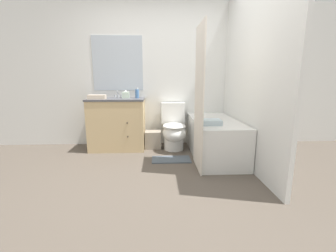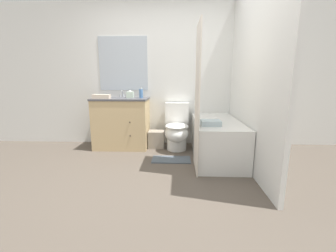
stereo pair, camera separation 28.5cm
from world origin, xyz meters
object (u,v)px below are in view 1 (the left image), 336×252
toilet (174,130)px  soap_dispenser (137,93)px  vanity_cabinet (118,123)px  tissue_box (126,95)px  bathtub (214,138)px  bath_towel_folded (211,122)px  sink_faucet (118,95)px  wastebasket (153,140)px  bath_mat (171,159)px  hand_towel_folded (97,97)px

toilet → soap_dispenser: size_ratio=4.39×
toilet → soap_dispenser: 0.88m
vanity_cabinet → tissue_box: size_ratio=7.42×
vanity_cabinet → soap_dispenser: (0.35, 0.03, 0.51)m
bathtub → bath_towel_folded: size_ratio=5.68×
vanity_cabinet → tissue_box: tissue_box is taller
soap_dispenser → vanity_cabinet: bearing=-175.1°
sink_faucet → wastebasket: bearing=-17.3°
sink_faucet → bath_towel_folded: sink_faucet is taller
wastebasket → bath_mat: bearing=-65.6°
toilet → bathtub: toilet is taller
toilet → tissue_box: 1.02m
sink_faucet → wastebasket: sink_faucet is taller
vanity_cabinet → soap_dispenser: size_ratio=5.26×
bathtub → bath_towel_folded: bearing=-111.1°
vanity_cabinet → hand_towel_folded: size_ratio=3.34×
vanity_cabinet → tissue_box: (0.15, 0.07, 0.48)m
soap_dispenser → wastebasket: bearing=-9.1°
vanity_cabinet → soap_dispenser: soap_dispenser is taller
sink_faucet → bath_towel_folded: 1.78m
toilet → wastebasket: 0.41m
toilet → soap_dispenser: bearing=169.5°
tissue_box → bath_towel_folded: bearing=-35.8°
wastebasket → bath_mat: size_ratio=0.52×
bathtub → bath_mat: (-0.68, -0.18, -0.28)m
wastebasket → tissue_box: tissue_box is taller
sink_faucet → bath_towel_folded: (1.42, -1.02, -0.29)m
toilet → bathtub: 0.71m
bathtub → wastebasket: (-0.97, 0.45, -0.14)m
bathtub → hand_towel_folded: (-1.86, 0.32, 0.61)m
vanity_cabinet → toilet: vanity_cabinet is taller
sink_faucet → tissue_box: tissue_box is taller
toilet → tissue_box: bearing=169.1°
toilet → bath_towel_folded: 0.93m
wastebasket → hand_towel_folded: (-0.89, -0.12, 0.76)m
sink_faucet → tissue_box: 0.18m
bathtub → tissue_box: bearing=159.6°
bathtub → bath_mat: bathtub is taller
wastebasket → tissue_box: bearing=169.6°
sink_faucet → bath_mat: bearing=-42.4°
soap_dispenser → sink_faucet: bearing=157.0°
sink_faucet → bathtub: bearing=-22.0°
toilet → tissue_box: tissue_box is taller
soap_dispenser → hand_towel_folded: (-0.63, -0.16, -0.04)m
vanity_cabinet → bath_mat: 1.18m
tissue_box → bath_towel_folded: size_ratio=0.48×
soap_dispenser → tissue_box: bearing=167.9°
bath_towel_folded → bath_mat: bearing=158.5°
sink_faucet → bath_mat: (0.89, -0.81, -0.90)m
bath_towel_folded → bath_mat: bath_towel_folded is taller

